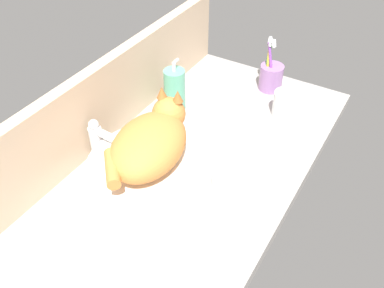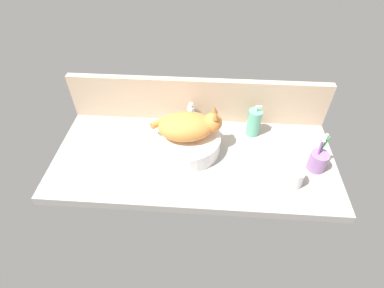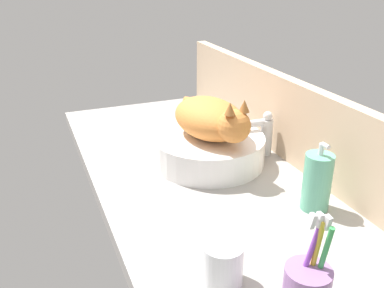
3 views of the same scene
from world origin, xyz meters
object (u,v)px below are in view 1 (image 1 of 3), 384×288
Objects in this scene: faucet at (99,140)px; soap_dispenser at (175,90)px; toothbrush_cup at (271,76)px; water_glass at (285,105)px; sink_basin at (151,174)px; cat at (151,141)px.

soap_dispenser is at bearing -7.52° from faucet.
water_glass is at bearing -140.27° from toothbrush_cup.
sink_basin is 2.36× the size of faucet.
water_glass is (14.76, -31.34, -3.53)cm from soap_dispenser.
cat reaches higher than water_glass.
cat is 18.37cm from faucet.
toothbrush_cup is (57.72, -25.78, -2.43)cm from faucet.
sink_basin is at bearing 171.85° from toothbrush_cup.
soap_dispenser is 2.13× the size of water_glass.
water_glass is at bearing -37.61° from faucet.
toothbrush_cup is (57.32, -8.68, -9.13)cm from cat.
faucet is at bearing 172.48° from soap_dispenser.
toothbrush_cup is 15.22cm from water_glass.
cat is 1.73× the size of toothbrush_cup.
sink_basin is 17.70cm from faucet.
toothbrush_cup reaches higher than soap_dispenser.
soap_dispenser reaches higher than sink_basin.
water_glass is (45.66, -18.37, -10.47)cm from cat.
sink_basin is 0.99× the size of cat.
sink_basin is 34.98cm from soap_dispenser.
soap_dispenser is at bearing 22.77° from cat.
sink_basin is 9.98cm from cat.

